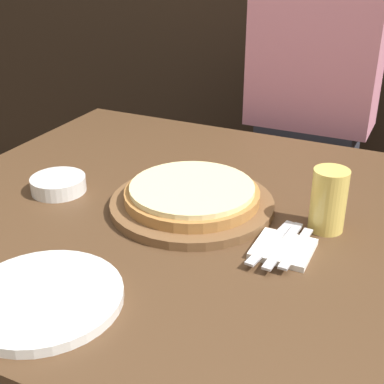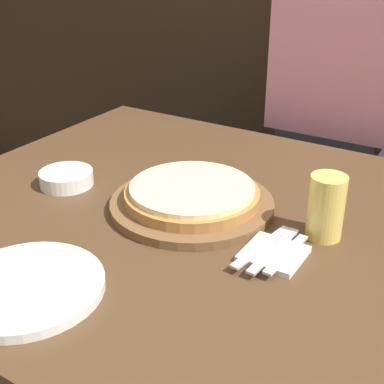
# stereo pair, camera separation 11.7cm
# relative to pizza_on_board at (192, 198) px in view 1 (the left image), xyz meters

# --- Properties ---
(dining_table) EXTENTS (1.25, 1.09, 0.71)m
(dining_table) POSITION_rel_pizza_on_board_xyz_m (0.01, -0.02, -0.38)
(dining_table) COLOR #4C331E
(dining_table) RESTS_ON ground_plane
(pizza_on_board) EXTENTS (0.36, 0.36, 0.06)m
(pizza_on_board) POSITION_rel_pizza_on_board_xyz_m (0.00, 0.00, 0.00)
(pizza_on_board) COLOR brown
(pizza_on_board) RESTS_ON dining_table
(beer_glass) EXTENTS (0.07, 0.07, 0.13)m
(beer_glass) POSITION_rel_pizza_on_board_xyz_m (0.29, 0.04, 0.05)
(beer_glass) COLOR #E5C65B
(beer_glass) RESTS_ON dining_table
(dinner_plate) EXTENTS (0.27, 0.27, 0.02)m
(dinner_plate) POSITION_rel_pizza_on_board_xyz_m (-0.08, -0.41, -0.02)
(dinner_plate) COLOR silver
(dinner_plate) RESTS_ON dining_table
(side_bowl) EXTENTS (0.13, 0.13, 0.04)m
(side_bowl) POSITION_rel_pizza_on_board_xyz_m (-0.32, -0.06, -0.01)
(side_bowl) COLOR silver
(side_bowl) RESTS_ON dining_table
(napkin_stack) EXTENTS (0.11, 0.11, 0.01)m
(napkin_stack) POSITION_rel_pizza_on_board_xyz_m (0.24, -0.09, -0.02)
(napkin_stack) COLOR white
(napkin_stack) RESTS_ON dining_table
(fork) EXTENTS (0.04, 0.19, 0.00)m
(fork) POSITION_rel_pizza_on_board_xyz_m (0.21, -0.09, -0.01)
(fork) COLOR silver
(fork) RESTS_ON napkin_stack
(dinner_knife) EXTENTS (0.03, 0.19, 0.00)m
(dinner_knife) POSITION_rel_pizza_on_board_xyz_m (0.24, -0.09, -0.01)
(dinner_knife) COLOR silver
(dinner_knife) RESTS_ON napkin_stack
(spoon) EXTENTS (0.03, 0.16, 0.00)m
(spoon) POSITION_rel_pizza_on_board_xyz_m (0.26, -0.09, -0.01)
(spoon) COLOR silver
(spoon) RESTS_ON napkin_stack
(diner_person) EXTENTS (0.40, 0.20, 1.30)m
(diner_person) POSITION_rel_pizza_on_board_xyz_m (0.08, 0.74, -0.09)
(diner_person) COLOR #33333D
(diner_person) RESTS_ON ground_plane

